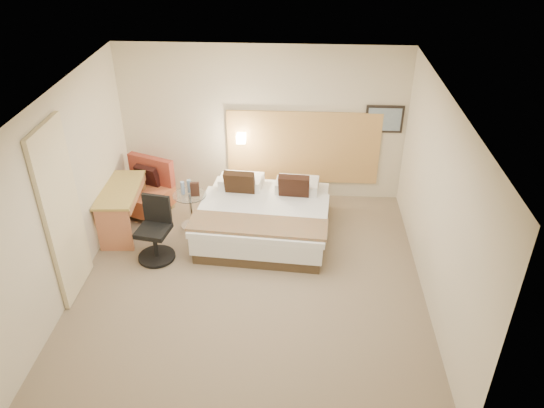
# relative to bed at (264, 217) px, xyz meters

# --- Properties ---
(floor) EXTENTS (4.80, 5.00, 0.02)m
(floor) POSITION_rel_bed_xyz_m (-0.12, -1.23, -0.33)
(floor) COLOR #7A6952
(floor) RESTS_ON ground
(ceiling) EXTENTS (4.80, 5.00, 0.02)m
(ceiling) POSITION_rel_bed_xyz_m (-0.12, -1.23, 2.39)
(ceiling) COLOR white
(ceiling) RESTS_ON floor
(wall_back) EXTENTS (4.80, 0.02, 2.70)m
(wall_back) POSITION_rel_bed_xyz_m (-0.12, 1.28, 1.03)
(wall_back) COLOR beige
(wall_back) RESTS_ON floor
(wall_front) EXTENTS (4.80, 0.02, 2.70)m
(wall_front) POSITION_rel_bed_xyz_m (-0.12, -3.74, 1.03)
(wall_front) COLOR beige
(wall_front) RESTS_ON floor
(wall_left) EXTENTS (0.02, 5.00, 2.70)m
(wall_left) POSITION_rel_bed_xyz_m (-2.53, -1.23, 1.03)
(wall_left) COLOR beige
(wall_left) RESTS_ON floor
(wall_right) EXTENTS (0.02, 5.00, 2.70)m
(wall_right) POSITION_rel_bed_xyz_m (2.29, -1.23, 1.03)
(wall_right) COLOR beige
(wall_right) RESTS_ON floor
(headboard_panel) EXTENTS (2.60, 0.04, 1.30)m
(headboard_panel) POSITION_rel_bed_xyz_m (0.58, 1.24, 0.63)
(headboard_panel) COLOR #BB8849
(headboard_panel) RESTS_ON wall_back
(art_frame) EXTENTS (0.62, 0.03, 0.47)m
(art_frame) POSITION_rel_bed_xyz_m (1.90, 1.25, 1.18)
(art_frame) COLOR black
(art_frame) RESTS_ON wall_back
(art_canvas) EXTENTS (0.54, 0.01, 0.39)m
(art_canvas) POSITION_rel_bed_xyz_m (1.90, 1.23, 1.18)
(art_canvas) COLOR gray
(art_canvas) RESTS_ON wall_back
(lamp_arm) EXTENTS (0.02, 0.12, 0.02)m
(lamp_arm) POSITION_rel_bed_xyz_m (-0.47, 1.19, 0.83)
(lamp_arm) COLOR silver
(lamp_arm) RESTS_ON wall_back
(lamp_shade) EXTENTS (0.15, 0.15, 0.15)m
(lamp_shade) POSITION_rel_bed_xyz_m (-0.47, 1.13, 0.83)
(lamp_shade) COLOR #FFEDC6
(lamp_shade) RESTS_ON wall_back
(curtain) EXTENTS (0.06, 0.90, 2.42)m
(curtain) POSITION_rel_bed_xyz_m (-2.48, -1.48, 0.90)
(curtain) COLOR beige
(curtain) RESTS_ON wall_left
(bottle_a) EXTENTS (0.07, 0.07, 0.21)m
(bottle_a) POSITION_rel_bed_xyz_m (-1.31, 0.16, 0.39)
(bottle_a) COLOR #94B6E5
(bottle_a) RESTS_ON side_table
(bottle_b) EXTENTS (0.07, 0.07, 0.21)m
(bottle_b) POSITION_rel_bed_xyz_m (-1.22, 0.23, 0.39)
(bottle_b) COLOR #80A4C5
(bottle_b) RESTS_ON side_table
(menu_folder) EXTENTS (0.15, 0.07, 0.24)m
(menu_folder) POSITION_rel_bed_xyz_m (-1.10, 0.11, 0.40)
(menu_folder) COLOR #361E16
(menu_folder) RESTS_ON side_table
(bed) EXTENTS (2.12, 2.07, 0.97)m
(bed) POSITION_rel_bed_xyz_m (0.00, 0.00, 0.00)
(bed) COLOR #423221
(bed) RESTS_ON floor
(lounge_chair) EXTENTS (1.07, 1.01, 0.90)m
(lounge_chair) POSITION_rel_bed_xyz_m (-2.07, 0.61, 0.04)
(lounge_chair) COLOR tan
(lounge_chair) RESTS_ON floor
(side_table) EXTENTS (0.61, 0.61, 0.60)m
(side_table) POSITION_rel_bed_xyz_m (-1.20, 0.15, 0.02)
(side_table) COLOR silver
(side_table) RESTS_ON floor
(desk) EXTENTS (0.64, 1.26, 0.77)m
(desk) POSITION_rel_bed_xyz_m (-2.23, -0.02, 0.29)
(desk) COLOR #AA8E42
(desk) RESTS_ON floor
(desk_chair) EXTENTS (0.64, 0.64, 0.97)m
(desk_chair) POSITION_rel_bed_xyz_m (-1.56, -0.71, 0.09)
(desk_chair) COLOR black
(desk_chair) RESTS_ON floor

